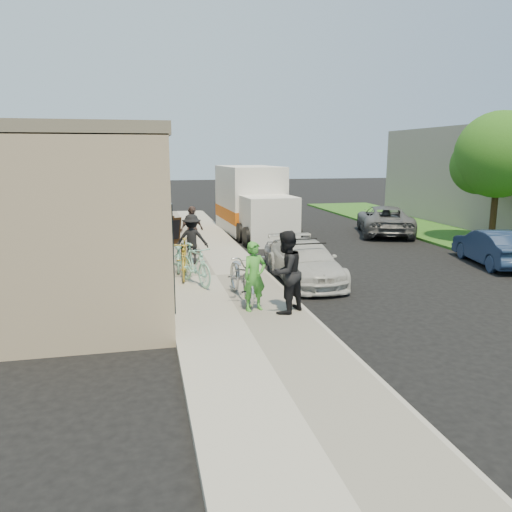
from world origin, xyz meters
TOP-DOWN VIEW (x-y plane):
  - ground at (0.00, 0.00)m, footprint 120.00×120.00m
  - sidewalk at (-2.00, 3.00)m, footprint 3.00×34.00m
  - curb at (-0.45, 3.00)m, footprint 0.12×34.00m
  - storefront at (-5.24, 7.99)m, footprint 3.60×20.00m
  - bike_rack at (-2.92, 3.33)m, footprint 0.08×0.63m
  - sandwich_board at (-2.99, 8.43)m, footprint 0.85×0.86m
  - sedan_white at (0.51, 2.30)m, footprint 1.75×4.04m
  - sedan_silver at (0.54, 3.77)m, footprint 1.31×2.96m
  - moving_truck at (0.85, 10.95)m, footprint 2.65×6.38m
  - far_car_blue at (7.28, 2.99)m, footprint 1.97×3.83m
  - far_car_gray at (6.79, 9.75)m, footprint 3.64×5.20m
  - median_tree at (9.78, 6.35)m, footprint 3.40×3.40m
  - tandem_bike at (-1.73, 0.42)m, footprint 0.89×2.28m
  - woman_rider at (-1.62, -0.51)m, footprint 0.67×0.54m
  - man_standing at (-0.98, -0.82)m, footprint 1.14×1.10m
  - cruiser_bike_a at (-2.70, 2.08)m, footprint 1.12×1.89m
  - cruiser_bike_b at (-3.00, 3.98)m, footprint 0.75×1.79m
  - cruiser_bike_c at (-2.91, 2.91)m, footprint 0.74×1.88m
  - bystander_a at (-2.52, 4.71)m, footprint 1.13×0.79m
  - bystander_b at (-2.36, 6.38)m, footprint 1.05×0.91m

SIDE VIEW (x-z plane):
  - ground at x=0.00m, z-range 0.00..0.00m
  - curb at x=-0.45m, z-range 0.00..0.13m
  - sidewalk at x=-2.00m, z-range 0.00..0.15m
  - sedan_silver at x=0.54m, z-range 0.00..0.99m
  - sedan_white at x=0.51m, z-range -0.02..1.18m
  - far_car_blue at x=7.28m, z-range 0.00..1.20m
  - cruiser_bike_b at x=-3.00m, z-range 0.15..1.07m
  - far_car_gray at x=6.79m, z-range 0.00..1.32m
  - bike_rack at x=-2.92m, z-range 0.24..1.13m
  - sandwich_board at x=-2.99m, z-range 0.16..1.23m
  - cruiser_bike_a at x=-2.70m, z-range 0.15..1.25m
  - cruiser_bike_c at x=-2.91m, z-range 0.15..1.25m
  - tandem_bike at x=-1.73m, z-range 0.15..1.33m
  - woman_rider at x=-1.62m, z-range 0.15..1.73m
  - bystander_a at x=-2.52m, z-range 0.15..1.76m
  - bystander_b at x=-2.36m, z-range 0.15..1.85m
  - man_standing at x=-0.98m, z-range 0.15..2.00m
  - moving_truck at x=0.85m, z-range -0.17..2.91m
  - storefront at x=-5.24m, z-range 0.01..4.24m
  - median_tree at x=9.78m, z-range 0.86..6.07m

